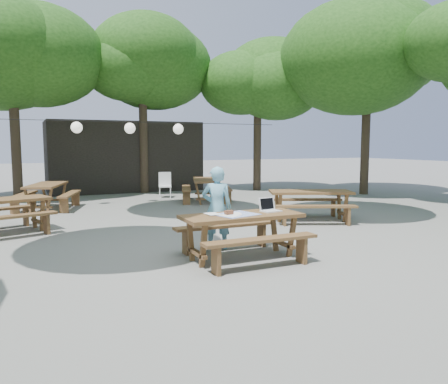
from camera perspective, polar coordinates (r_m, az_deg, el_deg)
The scene contains 11 objects.
ground at distance 8.71m, azimuth -1.78°, elevation -6.34°, with size 80.00×80.00×0.00m, color slate.
pavilion at distance 18.73m, azimuth -13.05°, elevation 4.58°, with size 6.00×3.00×2.80m, color black.
main_picnic_table at distance 7.29m, azimuth 2.32°, elevation -5.73°, with size 2.00×1.58×0.75m.
picnic_table_ne at distance 11.08m, azimuth 11.21°, elevation -1.70°, with size 2.38×2.21×0.75m.
picnic_table_far_w at distance 13.71m, azimuth -22.14°, elevation -0.53°, with size 2.08×2.29×0.75m.
picnic_table_far_e at distance 14.52m, azimuth -2.38°, elevation 0.28°, with size 2.12×2.32×0.75m.
woman at distance 7.92m, azimuth -0.94°, elevation -2.08°, with size 0.55×0.36×1.51m, color #7CC5E3.
plastic_chair at distance 15.73m, azimuth -7.70°, elevation 0.22°, with size 0.55×0.55×0.90m.
laptop at distance 7.57m, azimuth 5.91°, elevation -2.05°, with size 0.37×0.31×0.24m.
tabletop_clutter at distance 7.17m, azimuth 1.31°, elevation -2.89°, with size 0.85×0.70×0.08m.
paper_lanterns at distance 14.19m, azimuth -12.14°, elevation 8.16°, with size 9.00×0.34×0.38m.
Camera 1 is at (-3.32, -7.83, 1.90)m, focal length 35.00 mm.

